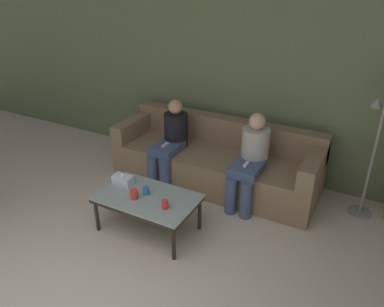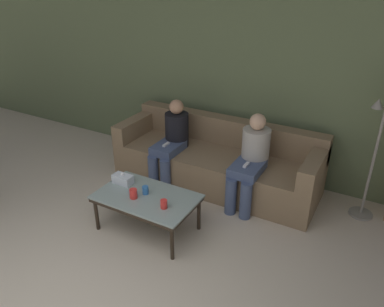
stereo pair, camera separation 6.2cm
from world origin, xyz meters
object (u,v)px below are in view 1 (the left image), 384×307
Objects in this scene: seated_person_left_end at (171,140)px; cup_near_right at (134,194)px; cup_far_center at (165,204)px; seated_person_mid_left at (251,158)px; tissue_box at (123,180)px; cup_near_left at (146,191)px; coffee_table at (147,200)px; standing_lamp at (380,137)px; couch at (216,161)px.

cup_near_right is at bearing -77.77° from seated_person_left_end.
cup_far_center is at bearing 0.50° from cup_near_right.
seated_person_mid_left is at bearing 53.87° from cup_near_right.
cup_near_right is 0.46× the size of tissue_box.
cup_near_left is 0.08× the size of seated_person_left_end.
standing_lamp is at bearing 35.46° from coffee_table.
tissue_box is 0.96m from seated_person_left_end.
standing_lamp is 2.38m from seated_person_left_end.
seated_person_left_end is (0.03, 0.95, 0.10)m from tissue_box.
couch is at bearing -175.17° from standing_lamp.
coffee_table is at bearing -71.95° from seated_person_left_end.
couch reaches higher than cup_near_left.
coffee_table is at bearing 161.55° from cup_far_center.
cup_near_right reaches higher than cup_near_left.
standing_lamp reaches higher than cup_near_right.
coffee_table is 2.50m from standing_lamp.
coffee_table is 1.11m from seated_person_left_end.
standing_lamp is (1.98, 1.41, 0.58)m from coffee_table.
seated_person_left_end is at bearing 106.86° from cup_near_left.
seated_person_left_end is at bearing 118.53° from cup_far_center.
seated_person_mid_left is (0.83, 1.13, 0.11)m from cup_near_right.
seated_person_left_end is 1.07m from seated_person_mid_left.
standing_lamp is at bearing 34.45° from cup_near_left.
cup_near_left is 1.06m from seated_person_left_end.
cup_near_right reaches higher than cup_far_center.
standing_lamp is at bearing 41.39° from cup_far_center.
couch reaches higher than coffee_table.
coffee_table is at bearing 45.84° from cup_near_right.
seated_person_mid_left reaches higher than cup_near_right.
coffee_table is 10.28× the size of cup_near_right.
couch reaches higher than cup_far_center.
seated_person_left_end is at bearing -170.78° from standing_lamp.
cup_near_left is 0.06× the size of standing_lamp.
standing_lamp reaches higher than seated_person_left_end.
couch is 1.32m from tissue_box.
cup_far_center is at bearing -86.75° from couch.
seated_person_mid_left reaches higher than cup_far_center.
couch is at bearing 79.36° from cup_near_left.
cup_near_left is at bearing -73.14° from seated_person_left_end.
seated_person_left_end reaches higher than cup_far_center.
seated_person_left_end is (-0.61, 1.13, 0.11)m from cup_far_center.
couch is 11.85× the size of tissue_box.
cup_near_left is (-0.03, 0.03, 0.09)m from coffee_table.
standing_lamp reaches higher than cup_near_left.
tissue_box is at bearing 164.87° from cup_far_center.
cup_far_center is (0.31, -0.12, 0.00)m from cup_near_left.
cup_near_left is 0.98× the size of cup_far_center.
couch is at bearing 77.89° from cup_near_right.
tissue_box is (-0.37, 0.08, 0.09)m from coffee_table.
standing_lamp reaches higher than seated_person_mid_left.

